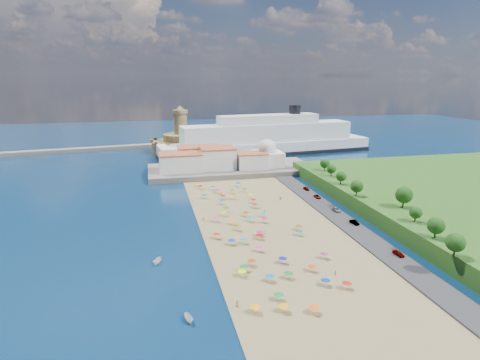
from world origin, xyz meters
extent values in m
plane|color=#071938|center=(0.00, 0.00, 0.00)|extent=(700.00, 700.00, 0.00)
cube|color=#59544C|center=(10.00, 73.00, 1.50)|extent=(90.00, 36.00, 3.00)
cube|color=#59544C|center=(-12.00, 108.00, 1.20)|extent=(18.00, 70.00, 2.40)
cube|color=#59544C|center=(-110.00, 153.00, 1.30)|extent=(199.03, 34.77, 2.60)
cube|color=silver|center=(-18.00, 69.00, 7.50)|extent=(22.00, 14.00, 9.00)
cube|color=silver|center=(2.00, 71.00, 8.50)|extent=(18.00, 16.00, 11.00)
cube|color=silver|center=(20.00, 67.00, 7.00)|extent=(16.00, 12.00, 8.00)
cube|color=silver|center=(-6.00, 83.00, 8.00)|extent=(24.00, 14.00, 10.00)
cube|color=silver|center=(30.00, 71.00, 7.00)|extent=(16.00, 16.00, 8.00)
sphere|color=silver|center=(30.00, 71.00, 13.00)|extent=(10.00, 10.00, 10.00)
cylinder|color=silver|center=(30.00, 71.00, 16.80)|extent=(1.20, 1.20, 1.60)
cylinder|color=olive|center=(-12.00, 138.00, 4.00)|extent=(40.00, 40.00, 8.00)
cylinder|color=olive|center=(-12.00, 138.00, 10.50)|extent=(24.00, 24.00, 5.00)
cylinder|color=olive|center=(-12.00, 138.00, 20.00)|extent=(9.00, 9.00, 14.00)
cylinder|color=olive|center=(-12.00, 138.00, 28.20)|extent=(10.40, 10.40, 2.40)
cone|color=olive|center=(-12.00, 138.00, 30.90)|extent=(6.00, 6.00, 3.00)
cube|color=black|center=(45.21, 119.96, 1.20)|extent=(150.16, 39.07, 2.39)
cube|color=silver|center=(45.21, 119.96, 4.43)|extent=(149.12, 38.56, 8.86)
cube|color=silver|center=(45.21, 119.96, 14.76)|extent=(119.34, 31.24, 11.81)
cube|color=silver|center=(45.21, 119.96, 23.62)|extent=(70.01, 21.64, 5.90)
cylinder|color=black|center=(64.76, 122.23, 29.52)|extent=(7.87, 7.87, 5.90)
cylinder|color=gray|center=(0.64, -0.06, 1.25)|extent=(0.07, 0.07, 2.00)
cone|color=#8B400C|center=(0.64, -0.06, 2.15)|extent=(2.50, 2.50, 0.60)
cylinder|color=gray|center=(13.33, -22.11, 1.25)|extent=(0.07, 0.07, 2.00)
cone|color=#0E5685|center=(13.33, -22.11, 2.15)|extent=(2.50, 2.50, 0.60)
cylinder|color=gray|center=(-2.93, -31.35, 1.25)|extent=(0.07, 0.07, 2.00)
cone|color=#C52AAC|center=(-2.93, -31.35, 2.15)|extent=(2.50, 2.50, 0.60)
cylinder|color=gray|center=(1.84, 31.09, 1.25)|extent=(0.07, 0.07, 2.00)
cone|color=#297A15|center=(1.84, 31.09, 2.15)|extent=(2.50, 2.50, 0.60)
cylinder|color=gray|center=(-7.47, -39.81, 1.25)|extent=(0.07, 0.07, 2.00)
cone|color=#AA370D|center=(-7.47, -39.81, 2.15)|extent=(2.50, 2.50, 0.60)
cylinder|color=gray|center=(-11.16, 41.23, 1.25)|extent=(0.07, 0.07, 2.00)
cone|color=maroon|center=(-11.16, 41.23, 2.15)|extent=(2.50, 2.50, 0.60)
cylinder|color=gray|center=(-12.57, -62.25, 1.25)|extent=(0.07, 0.07, 2.00)
cone|color=#F7A50A|center=(-12.57, -62.25, 2.15)|extent=(2.50, 2.50, 0.60)
cylinder|color=gray|center=(-11.67, 26.09, 1.25)|extent=(0.07, 0.07, 2.00)
cone|color=#0E4F83|center=(-11.67, 26.09, 2.15)|extent=(2.50, 2.50, 0.60)
cylinder|color=gray|center=(-5.66, 7.11, 1.25)|extent=(0.07, 0.07, 2.00)
cone|color=#246F13|center=(-5.66, 7.11, 2.15)|extent=(2.50, 2.50, 0.60)
cylinder|color=gray|center=(-0.22, -22.20, 1.25)|extent=(0.07, 0.07, 2.00)
cone|color=#AA0E0D|center=(-0.22, -22.20, 2.15)|extent=(2.50, 2.50, 0.60)
cylinder|color=gray|center=(-6.15, -63.31, 1.25)|extent=(0.07, 0.07, 2.00)
cone|color=#FFA00D|center=(-6.15, -63.31, 2.15)|extent=(2.50, 2.50, 0.60)
cylinder|color=gray|center=(0.69, -5.77, 1.25)|extent=(0.07, 0.07, 2.00)
cone|color=#0F908C|center=(0.69, -5.77, 2.15)|extent=(2.50, 2.50, 0.60)
cylinder|color=gray|center=(0.85, 22.18, 1.25)|extent=(0.07, 0.07, 2.00)
cone|color=orange|center=(0.85, 22.18, 2.15)|extent=(2.50, 2.50, 0.60)
cylinder|color=gray|center=(-6.10, -24.61, 1.25)|extent=(0.07, 0.07, 2.00)
cone|color=teal|center=(-6.10, -24.61, 2.15)|extent=(2.50, 2.50, 0.60)
cylinder|color=gray|center=(7.65, 32.00, 1.25)|extent=(0.07, 0.07, 2.00)
cone|color=#2C7414|center=(7.65, 32.00, 2.15)|extent=(2.50, 2.50, 0.60)
cylinder|color=gray|center=(8.14, 22.65, 1.25)|extent=(0.07, 0.07, 2.00)
cone|color=yellow|center=(8.14, 22.65, 2.15)|extent=(2.50, 2.50, 0.60)
cylinder|color=gray|center=(7.54, 15.06, 1.25)|extent=(0.07, 0.07, 2.00)
cone|color=red|center=(7.54, 15.06, 2.15)|extent=(2.50, 2.50, 0.60)
cylinder|color=gray|center=(-4.73, 32.83, 1.25)|extent=(0.07, 0.07, 2.00)
cone|color=#992063|center=(-4.73, 32.83, 2.15)|extent=(2.50, 2.50, 0.60)
cylinder|color=gray|center=(-12.74, 46.49, 1.25)|extent=(0.07, 0.07, 2.00)
cone|color=orange|center=(-12.74, 46.49, 2.15)|extent=(2.50, 2.50, 0.60)
cylinder|color=gray|center=(0.44, -19.60, 1.25)|extent=(0.07, 0.07, 2.00)
cone|color=#A42380|center=(0.44, -19.60, 2.15)|extent=(2.50, 2.50, 0.60)
cylinder|color=gray|center=(-5.70, -58.48, 1.25)|extent=(0.07, 0.07, 2.00)
cone|color=#168035|center=(-5.70, -58.48, 2.15)|extent=(2.50, 2.50, 0.60)
cylinder|color=gray|center=(12.52, -57.20, 1.25)|extent=(0.07, 0.07, 2.00)
cone|color=#AF260E|center=(12.52, -57.20, 2.15)|extent=(2.50, 2.50, 0.60)
cylinder|color=gray|center=(5.51, -8.00, 1.25)|extent=(0.07, 0.07, 2.00)
cone|color=#B72750|center=(5.51, -8.00, 2.15)|extent=(2.50, 2.50, 0.60)
cylinder|color=gray|center=(7.60, -46.72, 1.25)|extent=(0.07, 0.07, 2.00)
cone|color=#D24010|center=(7.60, -46.72, 2.15)|extent=(2.50, 2.50, 0.60)
cylinder|color=gray|center=(-11.49, -3.07, 1.25)|extent=(0.07, 0.07, 2.00)
cone|color=#CA2B6E|center=(-11.49, -3.07, 2.15)|extent=(2.50, 2.50, 0.60)
cylinder|color=gray|center=(-5.14, -49.40, 1.25)|extent=(0.07, 0.07, 2.00)
cone|color=#0C69A8|center=(-5.14, -49.40, 2.15)|extent=(2.50, 2.50, 0.60)
cylinder|color=gray|center=(14.22, -40.11, 1.25)|extent=(0.07, 0.07, 2.00)
cone|color=#9B2170|center=(14.22, -40.11, 2.15)|extent=(2.50, 2.50, 0.60)
cylinder|color=gray|center=(0.14, -48.95, 1.25)|extent=(0.07, 0.07, 2.00)
cone|color=#15782B|center=(0.14, -48.95, 2.15)|extent=(2.50, 2.50, 0.60)
cylinder|color=gray|center=(6.45, 8.73, 1.25)|extent=(0.07, 0.07, 2.00)
cone|color=#8C300C|center=(6.45, 8.73, 2.15)|extent=(2.50, 2.50, 0.60)
cylinder|color=gray|center=(6.69, -1.93, 1.25)|extent=(0.07, 0.07, 2.00)
cone|color=#119D85|center=(6.69, -1.93, 2.15)|extent=(2.50, 2.50, 0.60)
cylinder|color=gray|center=(-3.87, 23.42, 1.25)|extent=(0.07, 0.07, 2.00)
cone|color=#A30D0F|center=(-3.87, 23.42, 2.15)|extent=(2.50, 2.50, 0.60)
cylinder|color=gray|center=(-11.57, -45.09, 1.25)|extent=(0.07, 0.07, 2.00)
cone|color=#EFFE0D|center=(-11.57, -45.09, 2.15)|extent=(2.50, 2.50, 0.60)
cylinder|color=gray|center=(-6.15, -7.26, 1.25)|extent=(0.07, 0.07, 2.00)
cone|color=orange|center=(-6.15, -7.26, 2.15)|extent=(2.50, 2.50, 0.60)
cylinder|color=gray|center=(-5.81, 16.38, 1.25)|extent=(0.07, 0.07, 2.00)
cone|color=#0E75BA|center=(-5.81, 16.38, 2.15)|extent=(2.50, 2.50, 0.60)
cylinder|color=gray|center=(-5.62, -13.12, 1.25)|extent=(0.07, 0.07, 2.00)
cone|color=#7E6D0B|center=(-5.62, -13.12, 2.15)|extent=(2.50, 2.50, 0.60)
cylinder|color=gray|center=(-7.51, 2.31, 1.25)|extent=(0.07, 0.07, 2.00)
cone|color=#C6CD0B|center=(-7.51, 2.31, 2.15)|extent=(2.50, 2.50, 0.60)
cylinder|color=gray|center=(14.96, -17.53, 1.25)|extent=(0.07, 0.07, 2.00)
cone|color=#944A0D|center=(14.96, -17.53, 2.15)|extent=(2.50, 2.50, 0.60)
cylinder|color=gray|center=(-10.27, -42.59, 1.25)|extent=(0.07, 0.07, 2.00)
cone|color=#147336|center=(-10.27, -42.59, 2.15)|extent=(2.50, 2.50, 0.60)
cylinder|color=gray|center=(7.90, -54.59, 1.25)|extent=(0.07, 0.07, 2.00)
cone|color=navy|center=(7.90, -54.59, 2.15)|extent=(2.50, 2.50, 0.60)
cylinder|color=gray|center=(-13.77, -18.53, 1.25)|extent=(0.07, 0.07, 2.00)
cone|color=red|center=(-13.77, -18.53, 2.15)|extent=(2.50, 2.50, 0.60)
cylinder|color=gray|center=(-5.87, 39.08, 1.25)|extent=(0.07, 0.07, 2.00)
cone|color=#0D627C|center=(-5.87, 39.08, 2.15)|extent=(2.50, 2.50, 0.60)
cylinder|color=gray|center=(-10.09, -24.46, 1.25)|extent=(0.07, 0.07, 2.00)
cone|color=navy|center=(-10.09, -24.46, 2.15)|extent=(2.50, 2.50, 0.60)
cylinder|color=gray|center=(0.31, -65.42, 1.25)|extent=(0.07, 0.07, 2.00)
cone|color=orange|center=(0.31, -65.42, 2.15)|extent=(2.50, 2.50, 0.60)
cylinder|color=gray|center=(1.46, -40.26, 1.25)|extent=(0.07, 0.07, 2.00)
cone|color=#180CA4|center=(1.46, -40.26, 2.15)|extent=(2.50, 2.50, 0.60)
cylinder|color=gray|center=(6.94, 42.40, 1.25)|extent=(0.07, 0.07, 2.00)
cone|color=#0B3F8F|center=(6.94, 42.40, 2.15)|extent=(2.50, 2.50, 0.60)
imported|color=tan|center=(-15.83, -1.14, 1.03)|extent=(0.96, 0.94, 1.55)
imported|color=tan|center=(-3.48, 28.93, 1.16)|extent=(1.12, 1.06, 1.81)
imported|color=tan|center=(2.76, -18.08, 1.05)|extent=(0.86, 0.93, 1.60)
imported|color=tan|center=(8.36, 2.03, 1.18)|extent=(0.73, 0.53, 1.85)
imported|color=tan|center=(-15.78, -58.86, 1.18)|extent=(1.08, 1.01, 1.85)
imported|color=tan|center=(12.89, -50.11, 1.06)|extent=(1.01, 0.82, 1.61)
imported|color=tan|center=(-17.11, 20.10, 1.15)|extent=(0.71, 1.19, 1.80)
imported|color=tan|center=(19.76, 16.60, 1.12)|extent=(1.68, 1.20, 1.75)
imported|color=tan|center=(5.65, 37.71, 1.18)|extent=(1.27, 1.39, 1.87)
imported|color=white|center=(-27.27, -61.79, 0.75)|extent=(2.18, 4.08, 1.50)
imported|color=white|center=(-33.17, -32.13, 0.79)|extent=(3.31, 4.36, 1.59)
imported|color=gray|center=(36.00, 27.70, 1.38)|extent=(1.88, 4.12, 1.37)
imported|color=gray|center=(36.00, -43.81, 1.39)|extent=(1.97, 4.19, 1.39)
imported|color=gray|center=(36.00, -17.53, 1.39)|extent=(2.13, 4.35, 1.37)
imported|color=gray|center=(36.00, 14.97, 1.31)|extent=(2.05, 4.39, 1.22)
imported|color=gray|center=(36.00, -3.16, 1.40)|extent=(2.25, 4.95, 1.41)
cylinder|color=#382314|center=(42.68, -57.30, 7.40)|extent=(0.50, 0.50, 2.81)
sphere|color=#14380F|center=(42.68, -57.30, 9.93)|extent=(5.05, 5.05, 5.05)
cylinder|color=#382314|center=(46.08, -45.55, 7.39)|extent=(0.50, 0.50, 2.79)
sphere|color=#14380F|center=(46.08, -45.55, 9.91)|extent=(5.02, 5.02, 5.02)
cylinder|color=#382314|center=(49.00, -32.41, 7.14)|extent=(0.50, 0.50, 2.28)
sphere|color=#14380F|center=(49.00, -32.41, 9.19)|extent=(4.10, 4.10, 4.10)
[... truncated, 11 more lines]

